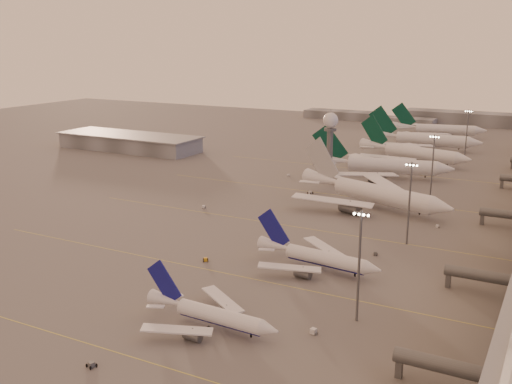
% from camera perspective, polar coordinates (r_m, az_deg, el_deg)
% --- Properties ---
extents(ground, '(700.00, 700.00, 0.00)m').
position_cam_1_polar(ground, '(160.51, -10.64, -7.61)').
color(ground, '#5A5758').
rests_on(ground, ground).
extents(taxiway_markings, '(180.00, 185.25, 0.02)m').
position_cam_1_polar(taxiway_markings, '(192.50, 6.98, -3.71)').
color(taxiway_markings, gold).
rests_on(taxiway_markings, ground).
extents(hangar, '(82.00, 27.00, 8.50)m').
position_cam_1_polar(hangar, '(337.98, -11.97, 4.70)').
color(hangar, '#5A5C60').
rests_on(hangar, ground).
extents(radar_tower, '(6.40, 6.40, 31.10)m').
position_cam_1_polar(radar_tower, '(254.72, 7.08, 5.59)').
color(radar_tower, '#55585D').
rests_on(radar_tower, ground).
extents(mast_a, '(3.60, 0.56, 25.00)m').
position_cam_1_polar(mast_a, '(129.35, 9.80, -6.53)').
color(mast_a, '#55585D').
rests_on(mast_a, ground).
extents(mast_b, '(3.60, 0.56, 25.00)m').
position_cam_1_polar(mast_b, '(180.77, 14.41, -0.72)').
color(mast_b, '#55585D').
rests_on(mast_b, ground).
extents(mast_c, '(3.60, 0.56, 25.00)m').
position_cam_1_polar(mast_c, '(234.23, 16.46, 2.54)').
color(mast_c, '#55585D').
rests_on(mast_c, ground).
extents(mast_d, '(3.60, 0.56, 25.00)m').
position_cam_1_polar(mast_d, '(322.05, 19.44, 5.42)').
color(mast_d, '#55585D').
rests_on(mast_d, ground).
extents(distant_horizon, '(165.00, 37.50, 9.00)m').
position_cam_1_polar(distant_horizon, '(453.41, 16.14, 6.80)').
color(distant_horizon, '#5A5C60').
rests_on(distant_horizon, ground).
extents(narrowbody_near, '(32.95, 26.28, 12.87)m').
position_cam_1_polar(narrowbody_near, '(129.22, -4.31, -11.76)').
color(narrowbody_near, silver).
rests_on(narrowbody_near, ground).
extents(narrowbody_mid, '(36.88, 29.31, 14.42)m').
position_cam_1_polar(narrowbody_mid, '(160.05, 5.85, -6.37)').
color(narrowbody_mid, silver).
rests_on(narrowbody_mid, ground).
extents(widebody_white, '(62.46, 49.24, 22.83)m').
position_cam_1_polar(widebody_white, '(220.86, 11.12, -0.44)').
color(widebody_white, silver).
rests_on(widebody_white, ground).
extents(greentail_a, '(61.88, 49.57, 22.63)m').
position_cam_1_polar(greentail_a, '(269.57, 11.94, 2.21)').
color(greentail_a, silver).
rests_on(greentail_a, ground).
extents(greentail_b, '(59.05, 47.08, 21.91)m').
position_cam_1_polar(greentail_b, '(304.88, 14.77, 3.41)').
color(greentail_b, silver).
rests_on(greentail_b, ground).
extents(greentail_c, '(63.03, 50.94, 22.91)m').
position_cam_1_polar(greentail_c, '(345.24, 15.73, 4.62)').
color(greentail_c, silver).
rests_on(greentail_c, ground).
extents(greentail_d, '(56.96, 45.60, 20.87)m').
position_cam_1_polar(greentail_d, '(390.35, 17.01, 5.56)').
color(greentail_d, silver).
rests_on(greentail_d, ground).
extents(gsv_tug_near, '(2.99, 3.99, 1.02)m').
position_cam_1_polar(gsv_tug_near, '(120.00, -15.39, -15.59)').
color(gsv_tug_near, '#4F5153').
rests_on(gsv_tug_near, ground).
extents(gsv_catering_a, '(6.01, 3.39, 4.67)m').
position_cam_1_polar(gsv_catering_a, '(127.06, 5.60, -12.40)').
color(gsv_catering_a, silver).
rests_on(gsv_catering_a, ground).
extents(gsv_tug_mid, '(3.50, 3.87, 0.95)m').
position_cam_1_polar(gsv_tug_mid, '(166.20, -4.82, -6.44)').
color(gsv_tug_mid, gold).
rests_on(gsv_tug_mid, ground).
extents(gsv_truck_b, '(5.66, 3.42, 2.15)m').
position_cam_1_polar(gsv_truck_b, '(173.18, 11.46, -5.60)').
color(gsv_truck_b, '#4F5153').
rests_on(gsv_truck_b, ground).
extents(gsv_truck_c, '(5.72, 3.34, 2.18)m').
position_cam_1_polar(gsv_truck_c, '(216.48, -4.90, -1.30)').
color(gsv_truck_c, silver).
rests_on(gsv_truck_c, ground).
extents(gsv_catering_b, '(4.70, 2.76, 3.62)m').
position_cam_1_polar(gsv_catering_b, '(202.48, 16.97, -2.80)').
color(gsv_catering_b, silver).
rests_on(gsv_catering_b, ground).
extents(gsv_tug_far, '(3.31, 4.44, 1.13)m').
position_cam_1_polar(gsv_tug_far, '(236.56, 5.19, -0.08)').
color(gsv_tug_far, silver).
rests_on(gsv_tug_far, ground).
extents(gsv_truck_d, '(2.78, 5.32, 2.04)m').
position_cam_1_polar(gsv_truck_d, '(266.96, 3.12, 1.73)').
color(gsv_truck_d, silver).
rests_on(gsv_truck_d, ground).
extents(gsv_tug_hangar, '(3.69, 2.51, 0.98)m').
position_cam_1_polar(gsv_tug_hangar, '(287.00, 17.58, 1.86)').
color(gsv_tug_hangar, '#4F5153').
rests_on(gsv_tug_hangar, ground).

